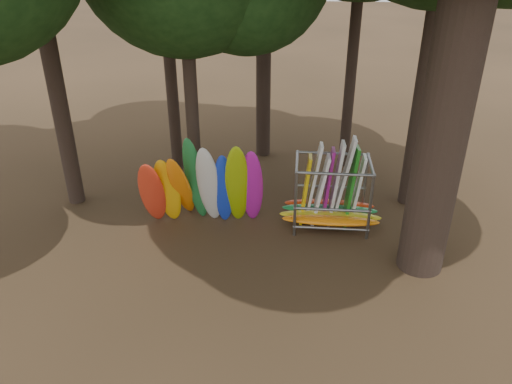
{
  "coord_description": "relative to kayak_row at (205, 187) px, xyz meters",
  "views": [
    {
      "loc": [
        1.46,
        -11.55,
        8.25
      ],
      "look_at": [
        0.29,
        1.5,
        1.4
      ],
      "focal_mm": 35.0,
      "sensor_mm": 36.0,
      "label": 1
    }
  ],
  "objects": [
    {
      "name": "kayak_row",
      "position": [
        0.0,
        0.0,
        0.0
      ],
      "size": [
        3.83,
        2.11,
        3.26
      ],
      "color": "red",
      "rests_on": "ground"
    },
    {
      "name": "ground",
      "position": [
        1.29,
        -1.7,
        -1.39
      ],
      "size": [
        120.0,
        120.0,
        0.0
      ],
      "primitive_type": "plane",
      "color": "#47331E",
      "rests_on": "ground"
    },
    {
      "name": "lake",
      "position": [
        1.29,
        58.3,
        -1.39
      ],
      "size": [
        160.0,
        160.0,
        0.0
      ],
      "primitive_type": "plane",
      "color": "gray",
      "rests_on": "ground"
    },
    {
      "name": "storage_rack",
      "position": [
        3.86,
        0.5,
        -0.39
      ],
      "size": [
        3.18,
        1.56,
        2.86
      ],
      "color": "slate",
      "rests_on": "ground"
    }
  ]
}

